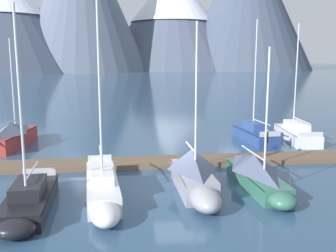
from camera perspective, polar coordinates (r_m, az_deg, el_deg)
name	(u,v)px	position (r m, az deg, el deg)	size (l,w,h in m)	color
ground_plane	(179,186)	(19.83, 1.63, -8.76)	(700.00, 700.00, 0.00)	#2D4C6B
mountain_west_summit	(6,19)	(188.93, -22.82, 14.28)	(78.72, 78.72, 43.16)	#424C60
mountain_shoulder_ridge	(173,17)	(211.14, 0.72, 15.71)	(81.95, 81.95, 50.69)	#4C566B
dock	(171,162)	(23.58, 0.45, -5.29)	(24.38, 2.98, 0.30)	brown
sailboat_nearest_berth	(14,134)	(30.21, -21.73, -1.17)	(2.17, 6.70, 7.72)	#B2332D
sailboat_second_berth	(28,201)	(17.40, -19.90, -10.31)	(2.04, 5.95, 8.44)	black
sailboat_mid_dock_port	(103,188)	(18.01, -9.62, -8.99)	(2.10, 7.36, 8.91)	silver
sailboat_mid_dock_starboard	(195,174)	(18.60, 3.93, -7.09)	(1.92, 5.97, 7.99)	#93939E
sailboat_far_berth	(258,173)	(19.78, 13.06, -6.79)	(1.89, 6.37, 6.88)	#336B56
sailboat_outer_slip	(253,133)	(30.87, 12.41, -0.96)	(2.30, 6.21, 9.17)	navy
sailboat_end_of_dock	(295,132)	(31.91, 18.21, -0.89)	(2.25, 6.75, 8.94)	white
person_on_dock	(266,140)	(25.03, 14.30, -2.08)	(0.34, 0.56, 1.69)	brown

